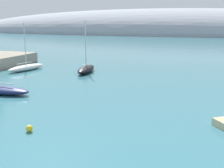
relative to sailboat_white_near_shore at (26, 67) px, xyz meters
The scene contains 4 objects.
distant_ridge 145.08m from the sailboat_white_near_shore, 90.45° to the left, with size 298.15×69.73×31.32m, color #999EA8.
sailboat_white_near_shore is the anchor object (origin of this frame).
sailboat_black_outer_mooring 10.43m from the sailboat_white_near_shore, ahead, with size 3.01×7.28×8.33m.
mooring_buoy_yellow 28.77m from the sailboat_white_near_shore, 54.43° to the right, with size 0.53×0.53×0.53m, color yellow.
Camera 1 is at (9.88, -2.52, 8.27)m, focal length 46.28 mm.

